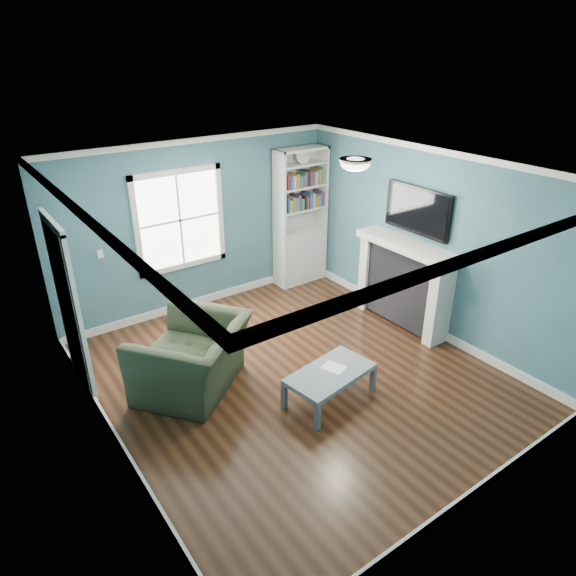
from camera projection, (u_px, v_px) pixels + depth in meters
floor at (296, 376)px, 6.48m from camera, size 5.00×5.00×0.00m
room_walls at (297, 261)px, 5.79m from camera, size 5.00×5.00×5.00m
trim at (297, 288)px, 5.94m from camera, size 4.50×5.00×2.60m
window at (180, 220)px, 7.51m from camera, size 1.40×0.06×1.50m
bookshelf at (300, 230)px, 8.68m from camera, size 0.90×0.35×2.31m
fireplace at (404, 284)px, 7.43m from camera, size 0.44×1.58×1.30m
tv at (417, 210)px, 7.02m from camera, size 0.06×1.10×0.65m
door at (68, 307)px, 5.87m from camera, size 0.12×0.98×2.17m
ceiling_fixture at (355, 163)px, 5.91m from camera, size 0.38×0.38×0.15m
light_switch at (100, 254)px, 6.99m from camera, size 0.08×0.01×0.12m
recliner at (191, 347)px, 6.05m from camera, size 1.53×1.45×1.13m
coffee_table at (330, 375)px, 5.94m from camera, size 1.12×0.73×0.38m
paper_sheet at (334, 367)px, 5.99m from camera, size 0.28×0.31×0.00m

